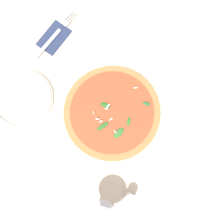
% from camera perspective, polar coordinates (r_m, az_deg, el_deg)
% --- Properties ---
extents(ground_plane, '(6.00, 6.00, 0.00)m').
position_cam_1_polar(ground_plane, '(0.88, 1.03, 0.57)').
color(ground_plane, beige).
extents(pizza_arugula_main, '(0.34, 0.34, 0.05)m').
position_cam_1_polar(pizza_arugula_main, '(0.86, 0.00, -0.17)').
color(pizza_arugula_main, silver).
rests_on(pizza_arugula_main, ground_plane).
extents(wine_glass, '(0.09, 0.09, 0.16)m').
position_cam_1_polar(wine_glass, '(0.76, -2.57, -22.54)').
color(wine_glass, white).
rests_on(wine_glass, ground_plane).
extents(napkin, '(0.13, 0.09, 0.01)m').
position_cam_1_polar(napkin, '(0.98, -12.54, 15.55)').
color(napkin, navy).
rests_on(napkin, ground_plane).
extents(fork, '(0.21, 0.06, 0.00)m').
position_cam_1_polar(fork, '(0.98, -12.31, 16.02)').
color(fork, silver).
rests_on(fork, ground_plane).
extents(side_plate_white, '(0.21, 0.21, 0.02)m').
position_cam_1_polar(side_plate_white, '(0.93, -18.90, 2.83)').
color(side_plate_white, silver).
rests_on(side_plate_white, ground_plane).
extents(shaker_pepper, '(0.03, 0.03, 0.07)m').
position_cam_1_polar(shaker_pepper, '(0.83, 3.88, -18.17)').
color(shaker_pepper, silver).
rests_on(shaker_pepper, ground_plane).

